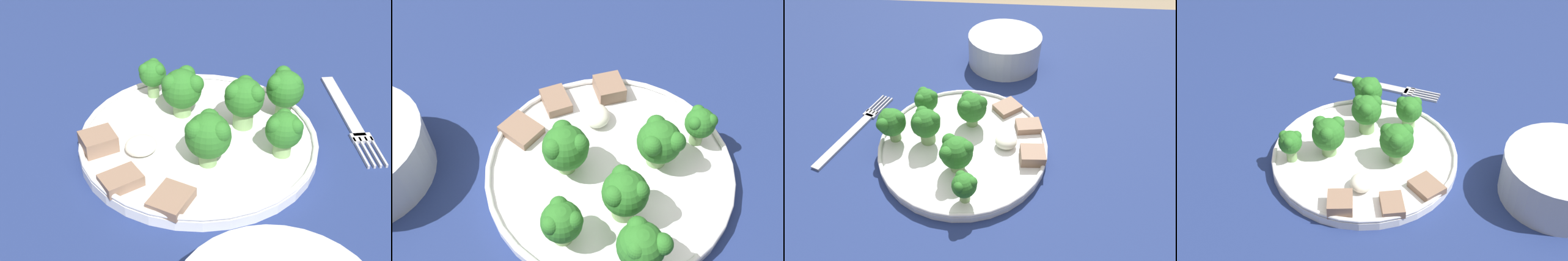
# 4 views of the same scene
# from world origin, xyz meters

# --- Properties ---
(table) EXTENTS (1.34, 1.15, 0.73)m
(table) POSITION_xyz_m (0.00, 0.00, 0.65)
(table) COLOR navy
(table) RESTS_ON ground_plane
(dinner_plate) EXTENTS (0.27, 0.27, 0.02)m
(dinner_plate) POSITION_xyz_m (0.01, 0.00, 0.74)
(dinner_plate) COLOR white
(dinner_plate) RESTS_ON table
(fork) EXTENTS (0.08, 0.18, 0.00)m
(fork) POSITION_xyz_m (-0.18, 0.03, 0.73)
(fork) COLOR #B2B2B7
(fork) RESTS_ON table
(cream_bowl) EXTENTS (0.15, 0.15, 0.06)m
(cream_bowl) POSITION_xyz_m (0.07, 0.26, 0.76)
(cream_bowl) COLOR #B7BCC6
(cream_bowl) RESTS_ON table
(broccoli_floret_near_rim_left) EXTENTS (0.05, 0.05, 0.06)m
(broccoli_floret_near_rim_left) POSITION_xyz_m (0.01, -0.05, 0.77)
(broccoli_floret_near_rim_left) COLOR #7FA866
(broccoli_floret_near_rim_left) RESTS_ON dinner_plate
(broccoli_floret_center_left) EXTENTS (0.05, 0.05, 0.06)m
(broccoli_floret_center_left) POSITION_xyz_m (0.02, 0.05, 0.78)
(broccoli_floret_center_left) COLOR #7FA866
(broccoli_floret_center_left) RESTS_ON dinner_plate
(broccoli_floret_back_left) EXTENTS (0.05, 0.04, 0.06)m
(broccoli_floret_back_left) POSITION_xyz_m (-0.04, 0.00, 0.78)
(broccoli_floret_back_left) COLOR #7FA866
(broccoli_floret_back_left) RESTS_ON dinner_plate
(broccoli_floret_front_left) EXTENTS (0.04, 0.04, 0.05)m
(broccoli_floret_front_left) POSITION_xyz_m (-0.06, 0.06, 0.77)
(broccoli_floret_front_left) COLOR #7FA866
(broccoli_floret_front_left) RESTS_ON dinner_plate
(broccoli_floret_center_back) EXTENTS (0.03, 0.03, 0.05)m
(broccoli_floret_center_back) POSITION_xyz_m (0.03, -0.10, 0.77)
(broccoli_floret_center_back) COLOR #7FA866
(broccoli_floret_center_back) RESTS_ON dinner_plate
(broccoli_floret_mid_cluster) EXTENTS (0.04, 0.04, 0.06)m
(broccoli_floret_mid_cluster) POSITION_xyz_m (-0.10, -0.00, 0.78)
(broccoli_floret_mid_cluster) COLOR #7FA866
(broccoli_floret_mid_cluster) RESTS_ON dinner_plate
(meat_slice_front_slice) EXTENTS (0.05, 0.05, 0.01)m
(meat_slice_front_slice) POSITION_xyz_m (0.08, 0.09, 0.74)
(meat_slice_front_slice) COLOR #846651
(meat_slice_front_slice) RESTS_ON dinner_plate
(meat_slice_middle_slice) EXTENTS (0.04, 0.04, 0.01)m
(meat_slice_middle_slice) POSITION_xyz_m (0.12, 0.04, 0.75)
(meat_slice_middle_slice) COLOR #846651
(meat_slice_middle_slice) RESTS_ON dinner_plate
(meat_slice_rear_slice) EXTENTS (0.04, 0.03, 0.02)m
(meat_slice_rear_slice) POSITION_xyz_m (0.12, -0.03, 0.75)
(meat_slice_rear_slice) COLOR #846651
(meat_slice_rear_slice) RESTS_ON dinner_plate
(sauce_dollop) EXTENTS (0.03, 0.03, 0.02)m
(sauce_dollop) POSITION_xyz_m (0.08, 0.00, 0.75)
(sauce_dollop) COLOR silver
(sauce_dollop) RESTS_ON dinner_plate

